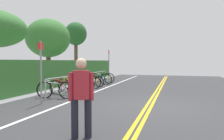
# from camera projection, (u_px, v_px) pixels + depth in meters

# --- Properties ---
(ground_plane) EXTENTS (30.88, 10.03, 0.05)m
(ground_plane) POSITION_uv_depth(u_px,v_px,m) (149.00, 107.00, 6.91)
(ground_plane) COLOR #353538
(centre_line_yellow_inner) EXTENTS (27.79, 0.10, 0.00)m
(centre_line_yellow_inner) POSITION_uv_depth(u_px,v_px,m) (151.00, 106.00, 6.89)
(centre_line_yellow_inner) COLOR gold
(centre_line_yellow_inner) RESTS_ON ground_plane
(centre_line_yellow_outer) EXTENTS (27.79, 0.10, 0.00)m
(centre_line_yellow_outer) POSITION_uv_depth(u_px,v_px,m) (147.00, 106.00, 6.93)
(centre_line_yellow_outer) COLOR gold
(centre_line_yellow_outer) RESTS_ON ground_plane
(bike_lane_stripe_white) EXTENTS (27.79, 0.12, 0.00)m
(bike_lane_stripe_white) POSITION_uv_depth(u_px,v_px,m) (72.00, 101.00, 7.76)
(bike_lane_stripe_white) COLOR white
(bike_lane_stripe_white) RESTS_ON ground_plane
(bike_rack) EXTENTS (7.05, 0.05, 0.83)m
(bike_rack) POSITION_uv_depth(u_px,v_px,m) (84.00, 78.00, 11.14)
(bike_rack) COLOR #9EA0A5
(bike_rack) RESTS_ON ground_plane
(bicycle_0) EXTENTS (0.46, 1.67, 0.74)m
(bicycle_0) POSITION_uv_depth(u_px,v_px,m) (56.00, 90.00, 8.29)
(bicycle_0) COLOR black
(bicycle_0) RESTS_ON ground_plane
(bicycle_1) EXTENTS (0.46, 1.76, 0.71)m
(bicycle_1) POSITION_uv_depth(u_px,v_px,m) (65.00, 88.00, 9.12)
(bicycle_1) COLOR black
(bicycle_1) RESTS_ON ground_plane
(bicycle_2) EXTENTS (0.49, 1.76, 0.73)m
(bicycle_2) POSITION_uv_depth(u_px,v_px,m) (72.00, 85.00, 9.88)
(bicycle_2) COLOR black
(bicycle_2) RESTS_ON ground_plane
(bicycle_3) EXTENTS (0.46, 1.80, 0.75)m
(bicycle_3) POSITION_uv_depth(u_px,v_px,m) (79.00, 83.00, 10.73)
(bicycle_3) COLOR black
(bicycle_3) RESTS_ON ground_plane
(bicycle_4) EXTENTS (0.46, 1.70, 0.74)m
(bicycle_4) POSITION_uv_depth(u_px,v_px,m) (87.00, 82.00, 11.49)
(bicycle_4) COLOR black
(bicycle_4) RESTS_ON ground_plane
(bicycle_5) EXTENTS (0.59, 1.66, 0.68)m
(bicycle_5) POSITION_uv_depth(u_px,v_px,m) (92.00, 81.00, 12.34)
(bicycle_5) COLOR black
(bicycle_5) RESTS_ON ground_plane
(bicycle_6) EXTENTS (0.61, 1.74, 0.77)m
(bicycle_6) POSITION_uv_depth(u_px,v_px,m) (98.00, 79.00, 13.19)
(bicycle_6) COLOR black
(bicycle_6) RESTS_ON ground_plane
(bicycle_7) EXTENTS (0.53, 1.72, 0.74)m
(bicycle_7) POSITION_uv_depth(u_px,v_px,m) (102.00, 78.00, 14.11)
(bicycle_7) COLOR black
(bicycle_7) RESTS_ON ground_plane
(pedestrian) EXTENTS (0.32, 0.44, 1.57)m
(pedestrian) POSITION_uv_depth(u_px,v_px,m) (81.00, 93.00, 3.99)
(pedestrian) COLOR #1E1E2D
(pedestrian) RESTS_ON ground_plane
(sign_post_near) EXTENTS (0.36, 0.08, 2.21)m
(sign_post_near) POSITION_uv_depth(u_px,v_px,m) (41.00, 66.00, 7.17)
(sign_post_near) COLOR gray
(sign_post_near) RESTS_ON ground_plane
(sign_post_far) EXTENTS (0.36, 0.10, 2.33)m
(sign_post_far) POSITION_uv_depth(u_px,v_px,m) (109.00, 63.00, 14.86)
(sign_post_far) COLOR gray
(sign_post_far) RESTS_ON ground_plane
(hedge_backdrop) EXTENTS (16.00, 1.25, 1.57)m
(hedge_backdrop) POSITION_uv_depth(u_px,v_px,m) (61.00, 72.00, 13.25)
(hedge_backdrop) COLOR #387533
(hedge_backdrop) RESTS_ON ground_plane
(tree_far_right) EXTENTS (3.14, 3.14, 4.55)m
(tree_far_right) POSITION_uv_depth(u_px,v_px,m) (48.00, 38.00, 14.82)
(tree_far_right) COLOR brown
(tree_far_right) RESTS_ON ground_plane
(tree_extra) EXTENTS (2.05, 2.05, 5.16)m
(tree_extra) POSITION_uv_depth(u_px,v_px,m) (76.00, 35.00, 19.31)
(tree_extra) COLOR brown
(tree_extra) RESTS_ON ground_plane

